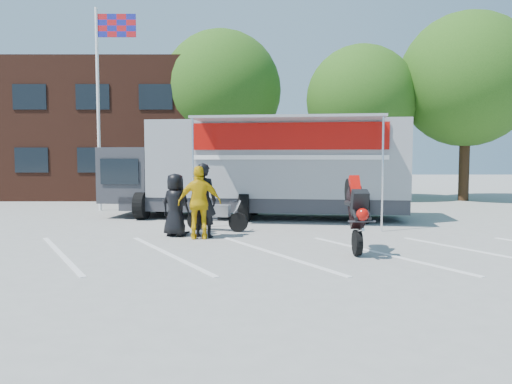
{
  "coord_description": "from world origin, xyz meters",
  "views": [
    {
      "loc": [
        -0.26,
        -9.98,
        2.17
      ],
      "look_at": [
        -0.24,
        2.21,
        1.3
      ],
      "focal_mm": 35.0,
      "sensor_mm": 36.0,
      "label": 1
    }
  ],
  "objects_px": {
    "transporter_truck": "(263,218)",
    "stunt_bike_rider": "(351,251)",
    "spectator_hivis": "(200,203)",
    "flagpole": "(104,83)",
    "spectator_leather_a": "(175,205)",
    "spectator_leather_c": "(175,204)",
    "tree_left": "(222,90)",
    "spectator_leather_b": "(204,200)",
    "tree_mid": "(361,101)",
    "parked_motorcycle": "(217,231)",
    "tree_right": "(467,80)"
  },
  "relations": [
    {
      "from": "tree_right",
      "to": "spectator_leather_b",
      "type": "xyz_separation_m",
      "value": [
        -11.65,
        -11.19,
        -4.88
      ]
    },
    {
      "from": "tree_left",
      "to": "parked_motorcycle",
      "type": "height_order",
      "value": "tree_left"
    },
    {
      "from": "flagpole",
      "to": "tree_right",
      "type": "xyz_separation_m",
      "value": [
        16.24,
        4.5,
        0.82
      ]
    },
    {
      "from": "tree_right",
      "to": "spectator_hivis",
      "type": "distance_m",
      "value": 17.12
    },
    {
      "from": "flagpole",
      "to": "tree_left",
      "type": "height_order",
      "value": "tree_left"
    },
    {
      "from": "transporter_truck",
      "to": "spectator_leather_b",
      "type": "relative_size",
      "value": 5.38
    },
    {
      "from": "flagpole",
      "to": "transporter_truck",
      "type": "bearing_deg",
      "value": -21.03
    },
    {
      "from": "transporter_truck",
      "to": "spectator_hivis",
      "type": "relative_size",
      "value": 5.56
    },
    {
      "from": "parked_motorcycle",
      "to": "stunt_bike_rider",
      "type": "bearing_deg",
      "value": -115.83
    },
    {
      "from": "tree_right",
      "to": "stunt_bike_rider",
      "type": "distance_m",
      "value": 16.48
    },
    {
      "from": "transporter_truck",
      "to": "stunt_bike_rider",
      "type": "bearing_deg",
      "value": -64.83
    },
    {
      "from": "flagpole",
      "to": "transporter_truck",
      "type": "height_order",
      "value": "flagpole"
    },
    {
      "from": "parked_motorcycle",
      "to": "spectator_leather_c",
      "type": "xyz_separation_m",
      "value": [
        -1.12,
        -0.55,
        0.84
      ]
    },
    {
      "from": "tree_right",
      "to": "flagpole",
      "type": "bearing_deg",
      "value": -164.52
    },
    {
      "from": "tree_mid",
      "to": "transporter_truck",
      "type": "xyz_separation_m",
      "value": [
        -4.99,
        -7.41,
        -4.94
      ]
    },
    {
      "from": "tree_right",
      "to": "transporter_truck",
      "type": "xyz_separation_m",
      "value": [
        -9.99,
        -6.91,
        -5.88
      ]
    },
    {
      "from": "tree_left",
      "to": "stunt_bike_rider",
      "type": "bearing_deg",
      "value": -74.88
    },
    {
      "from": "tree_mid",
      "to": "transporter_truck",
      "type": "distance_m",
      "value": 10.21
    },
    {
      "from": "tree_mid",
      "to": "parked_motorcycle",
      "type": "xyz_separation_m",
      "value": [
        -6.37,
        -10.55,
        -4.94
      ]
    },
    {
      "from": "transporter_truck",
      "to": "spectator_hivis",
      "type": "height_order",
      "value": "spectator_hivis"
    },
    {
      "from": "transporter_truck",
      "to": "tree_right",
      "type": "bearing_deg",
      "value": 42.54
    },
    {
      "from": "parked_motorcycle",
      "to": "spectator_leather_c",
      "type": "distance_m",
      "value": 1.51
    },
    {
      "from": "transporter_truck",
      "to": "stunt_bike_rider",
      "type": "xyz_separation_m",
      "value": [
        1.94,
        -6.22,
        0.0
      ]
    },
    {
      "from": "tree_left",
      "to": "transporter_truck",
      "type": "xyz_separation_m",
      "value": [
        2.01,
        -8.41,
        -5.57
      ]
    },
    {
      "from": "spectator_leather_c",
      "to": "transporter_truck",
      "type": "bearing_deg",
      "value": -115.97
    },
    {
      "from": "spectator_leather_b",
      "to": "spectator_leather_c",
      "type": "xyz_separation_m",
      "value": [
        -0.85,
        0.59,
        -0.15
      ]
    },
    {
      "from": "tree_mid",
      "to": "stunt_bike_rider",
      "type": "relative_size",
      "value": 4.1
    },
    {
      "from": "tree_left",
      "to": "spectator_leather_a",
      "type": "distance_m",
      "value": 13.37
    },
    {
      "from": "stunt_bike_rider",
      "to": "tree_right",
      "type": "bearing_deg",
      "value": 57.63
    },
    {
      "from": "spectator_leather_a",
      "to": "spectator_leather_c",
      "type": "relative_size",
      "value": 1.01
    },
    {
      "from": "tree_right",
      "to": "parked_motorcycle",
      "type": "xyz_separation_m",
      "value": [
        -11.37,
        -10.05,
        -5.88
      ]
    },
    {
      "from": "spectator_hivis",
      "to": "parked_motorcycle",
      "type": "bearing_deg",
      "value": -110.15
    },
    {
      "from": "parked_motorcycle",
      "to": "spectator_leather_b",
      "type": "xyz_separation_m",
      "value": [
        -0.27,
        -1.14,
        1.0
      ]
    },
    {
      "from": "tree_right",
      "to": "transporter_truck",
      "type": "height_order",
      "value": "tree_right"
    },
    {
      "from": "spectator_leather_c",
      "to": "flagpole",
      "type": "bearing_deg",
      "value": -50.18
    },
    {
      "from": "stunt_bike_rider",
      "to": "spectator_leather_b",
      "type": "bearing_deg",
      "value": 150.83
    },
    {
      "from": "flagpole",
      "to": "parked_motorcycle",
      "type": "relative_size",
      "value": 4.21
    },
    {
      "from": "tree_mid",
      "to": "spectator_leather_a",
      "type": "bearing_deg",
      "value": -122.87
    },
    {
      "from": "spectator_leather_b",
      "to": "spectator_leather_a",
      "type": "bearing_deg",
      "value": 6.76
    },
    {
      "from": "tree_left",
      "to": "spectator_hivis",
      "type": "height_order",
      "value": "tree_left"
    },
    {
      "from": "parked_motorcycle",
      "to": "spectator_leather_b",
      "type": "relative_size",
      "value": 0.95
    },
    {
      "from": "spectator_leather_a",
      "to": "spectator_leather_c",
      "type": "xyz_separation_m",
      "value": [
        -0.06,
        0.4,
        -0.01
      ]
    },
    {
      "from": "transporter_truck",
      "to": "spectator_leather_b",
      "type": "bearing_deg",
      "value": -103.33
    },
    {
      "from": "parked_motorcycle",
      "to": "spectator_leather_b",
      "type": "height_order",
      "value": "spectator_leather_b"
    },
    {
      "from": "spectator_leather_c",
      "to": "spectator_hivis",
      "type": "xyz_separation_m",
      "value": [
        0.77,
        -0.87,
        0.12
      ]
    },
    {
      "from": "flagpole",
      "to": "parked_motorcycle",
      "type": "distance_m",
      "value": 8.95
    },
    {
      "from": "flagpole",
      "to": "transporter_truck",
      "type": "relative_size",
      "value": 0.75
    },
    {
      "from": "spectator_leather_a",
      "to": "spectator_leather_c",
      "type": "bearing_deg",
      "value": -57.57
    },
    {
      "from": "spectator_leather_a",
      "to": "flagpole",
      "type": "bearing_deg",
      "value": -35.84
    },
    {
      "from": "tree_left",
      "to": "spectator_leather_b",
      "type": "xyz_separation_m",
      "value": [
        0.35,
        -12.69,
        -4.57
      ]
    }
  ]
}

